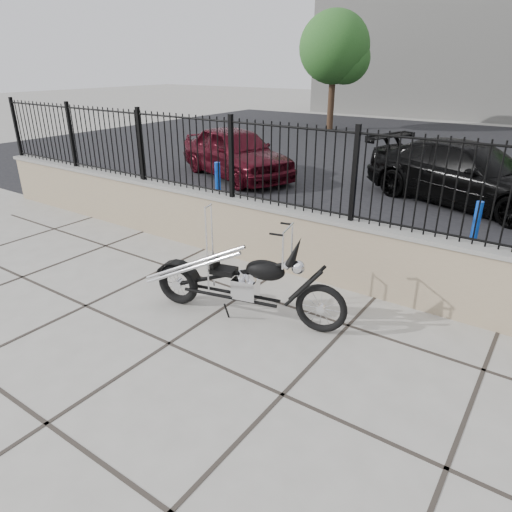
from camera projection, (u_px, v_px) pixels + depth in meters
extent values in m
plane|color=#99968E|center=(169.00, 344.00, 5.12)|extent=(90.00, 90.00, 0.00)
plane|color=black|center=(448.00, 160.00, 14.56)|extent=(30.00, 30.00, 0.00)
cube|color=gray|center=(286.00, 238.00, 6.82)|extent=(14.00, 0.36, 0.96)
cube|color=black|center=(288.00, 167.00, 6.40)|extent=(14.00, 0.08, 1.20)
imported|color=#420913|center=(236.00, 152.00, 12.24)|extent=(4.22, 2.92, 1.33)
imported|color=black|center=(467.00, 174.00, 9.89)|extent=(4.92, 3.20, 1.32)
cylinder|color=#0B46AD|center=(218.00, 186.00, 9.63)|extent=(0.13, 0.13, 0.99)
cylinder|color=#0C17B7|center=(475.00, 230.00, 7.19)|extent=(0.12, 0.12, 0.93)
cylinder|color=#382619|center=(331.00, 97.00, 20.58)|extent=(0.29, 0.29, 2.86)
sphere|color=#2A6124|center=(335.00, 43.00, 19.71)|extent=(3.05, 3.05, 3.05)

